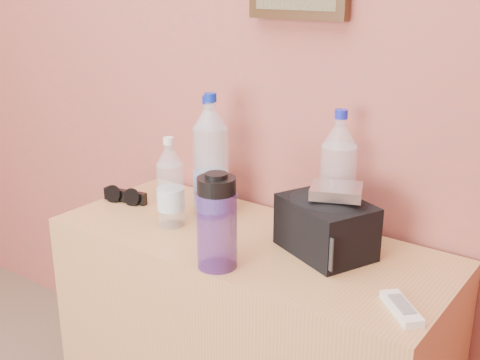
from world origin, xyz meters
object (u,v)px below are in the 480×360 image
at_px(pet_large_c, 337,182).
at_px(pet_small, 170,187).
at_px(pet_large_b, 209,160).
at_px(foil_packet, 336,191).
at_px(dresser, 247,348).
at_px(toiletry_bag, 326,223).
at_px(nalgene_bottle, 217,221).
at_px(sunglasses, 125,196).
at_px(ac_remote, 401,308).
at_px(pet_large_a, 211,163).

bearing_deg(pet_large_c, pet_small, -152.84).
height_order(pet_large_b, foil_packet, pet_large_b).
relative_size(dresser, toiletry_bag, 4.77).
bearing_deg(dresser, pet_small, -167.65).
distance_m(pet_large_b, pet_large_c, 0.41).
bearing_deg(pet_large_c, dresser, -138.30).
distance_m(nalgene_bottle, sunglasses, 0.55).
height_order(pet_large_b, sunglasses, pet_large_b).
bearing_deg(ac_remote, pet_large_a, -152.35).
distance_m(pet_large_b, pet_small, 0.17).
xyz_separation_m(dresser, pet_small, (-0.23, -0.05, 0.47)).
distance_m(pet_large_c, pet_small, 0.47).
xyz_separation_m(nalgene_bottle, foil_packet, (0.20, 0.23, 0.05)).
xyz_separation_m(dresser, ac_remote, (0.49, -0.12, 0.36)).
height_order(nalgene_bottle, foil_packet, nalgene_bottle).
distance_m(nalgene_bottle, toiletry_bag, 0.29).
bearing_deg(pet_large_a, pet_large_b, 137.22).
relative_size(pet_small, nalgene_bottle, 1.08).
xyz_separation_m(pet_large_b, pet_small, (-0.01, -0.17, -0.04)).
distance_m(pet_large_a, foil_packet, 0.43).
distance_m(nalgene_bottle, ac_remote, 0.47).
bearing_deg(foil_packet, pet_large_c, 115.65).
bearing_deg(ac_remote, pet_large_c, -178.35).
height_order(pet_large_a, ac_remote, pet_large_a).
relative_size(dresser, sunglasses, 7.33).
bearing_deg(foil_packet, pet_large_b, 172.33).
distance_m(pet_large_c, ac_remote, 0.44).
relative_size(pet_large_c, toiletry_bag, 1.51).
distance_m(pet_large_a, sunglasses, 0.33).
bearing_deg(sunglasses, toiletry_bag, -7.14).
distance_m(pet_large_b, ac_remote, 0.77).
height_order(pet_small, toiletry_bag, pet_small).
relative_size(pet_small, sunglasses, 1.71).
xyz_separation_m(pet_small, ac_remote, (0.72, -0.07, -0.11)).
distance_m(pet_large_a, pet_large_c, 0.38).
bearing_deg(pet_small, pet_large_a, 72.39).
bearing_deg(pet_large_a, toiletry_bag, -4.49).
relative_size(ac_remote, toiletry_bag, 0.58).
relative_size(dresser, nalgene_bottle, 4.62).
xyz_separation_m(pet_large_b, foil_packet, (0.46, -0.06, 0.02)).
bearing_deg(foil_packet, pet_small, -167.45).
distance_m(pet_large_c, nalgene_bottle, 0.37).
bearing_deg(dresser, pet_large_b, 153.03).
relative_size(pet_large_b, pet_small, 1.35).
bearing_deg(dresser, ac_remote, -13.56).
relative_size(sunglasses, foil_packet, 1.21).
bearing_deg(pet_large_b, nalgene_bottle, -48.40).
relative_size(pet_small, toiletry_bag, 1.11).
bearing_deg(pet_large_b, pet_large_c, 6.59).
bearing_deg(pet_small, pet_large_c, 27.16).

